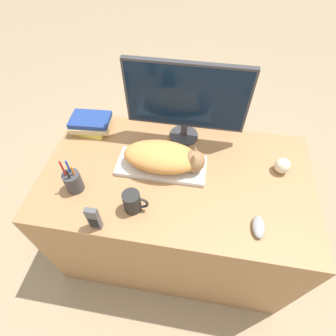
% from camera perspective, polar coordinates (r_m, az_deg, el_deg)
% --- Properties ---
extents(ground_plane, '(12.00, 12.00, 0.00)m').
position_cam_1_polar(ground_plane, '(1.87, -0.65, -25.86)').
color(ground_plane, '#998466').
extents(desk, '(1.36, 0.76, 0.78)m').
position_cam_1_polar(desk, '(1.64, 1.55, -9.73)').
color(desk, '#9E7047').
rests_on(desk, ground_plane).
extents(keyboard, '(0.45, 0.18, 0.02)m').
position_cam_1_polar(keyboard, '(1.33, -1.44, 0.46)').
color(keyboard, silver).
rests_on(keyboard, desk).
extents(cat, '(0.40, 0.20, 0.13)m').
position_cam_1_polar(cat, '(1.28, -0.45, 2.36)').
color(cat, '#D18C47').
rests_on(cat, keyboard).
extents(monitor, '(0.61, 0.16, 0.45)m').
position_cam_1_polar(monitor, '(1.33, 3.73, 14.76)').
color(monitor, '#333338').
rests_on(monitor, desk).
extents(computer_mouse, '(0.05, 0.11, 0.03)m').
position_cam_1_polar(computer_mouse, '(1.21, 19.12, -11.99)').
color(computer_mouse, gray).
rests_on(computer_mouse, desk).
extents(coffee_mug, '(0.11, 0.08, 0.11)m').
position_cam_1_polar(coffee_mug, '(1.17, -7.70, -7.30)').
color(coffee_mug, black).
rests_on(coffee_mug, desk).
extents(pen_cup, '(0.08, 0.08, 0.20)m').
position_cam_1_polar(pen_cup, '(1.30, -19.95, -2.72)').
color(pen_cup, '#38383D').
rests_on(pen_cup, desk).
extents(baseball, '(0.08, 0.08, 0.08)m').
position_cam_1_polar(baseball, '(1.42, 23.63, 0.47)').
color(baseball, beige).
rests_on(baseball, desk).
extents(phone, '(0.05, 0.03, 0.14)m').
position_cam_1_polar(phone, '(1.15, -15.88, -10.55)').
color(phone, '#4C4C51').
rests_on(phone, desk).
extents(book_stack, '(0.23, 0.18, 0.09)m').
position_cam_1_polar(book_stack, '(1.57, -16.39, 9.30)').
color(book_stack, '#CCC14C').
rests_on(book_stack, desk).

